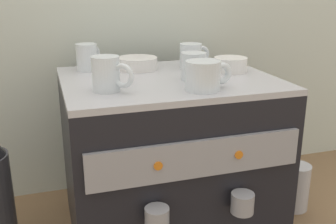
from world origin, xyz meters
TOP-DOWN VIEW (x-y plane):
  - ground_plane at (0.00, 0.00)m, footprint 4.00×4.00m
  - tiled_backsplash_wall at (0.00, 0.33)m, footprint 2.80×0.03m
  - espresso_machine at (0.00, -0.00)m, footprint 0.56×0.56m
  - ceramic_cup_0 at (0.10, 0.10)m, footprint 0.10×0.06m
  - ceramic_cup_1 at (-0.19, 0.15)m, footprint 0.08×0.09m
  - ceramic_cup_2 at (-0.18, -0.10)m, footprint 0.09×0.09m
  - ceramic_cup_3 at (0.04, -0.15)m, footprint 0.12×0.08m
  - ceramic_cup_4 at (0.06, -0.05)m, footprint 0.09×0.08m
  - ceramic_bowl_0 at (-0.05, 0.12)m, footprint 0.12×0.12m
  - ceramic_bowl_1 at (0.19, 0.01)m, footprint 0.09×0.09m
  - milk_pitcher at (0.42, -0.03)m, footprint 0.09×0.09m

SIDE VIEW (x-z plane):
  - ground_plane at x=0.00m, z-range 0.00..0.00m
  - milk_pitcher at x=0.42m, z-range 0.00..0.15m
  - espresso_machine at x=0.00m, z-range 0.00..0.46m
  - ceramic_bowl_0 at x=-0.05m, z-range 0.46..0.49m
  - ceramic_bowl_1 at x=0.19m, z-range 0.46..0.50m
  - tiled_backsplash_wall at x=0.00m, z-range 0.00..0.98m
  - ceramic_cup_3 at x=0.04m, z-range 0.46..0.53m
  - ceramic_cup_4 at x=0.06m, z-range 0.46..0.53m
  - ceramic_cup_0 at x=0.10m, z-range 0.46..0.53m
  - ceramic_cup_1 at x=-0.19m, z-range 0.46..0.54m
  - ceramic_cup_2 at x=-0.18m, z-range 0.46..0.54m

